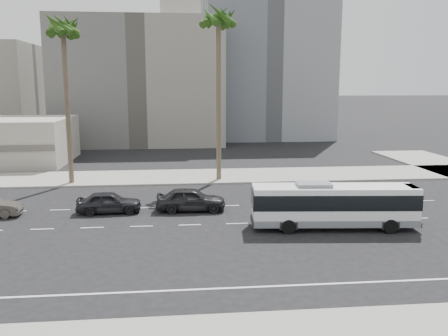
{
  "coord_description": "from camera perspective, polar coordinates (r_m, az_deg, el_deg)",
  "views": [
    {
      "loc": [
        -6.66,
        -28.46,
        8.7
      ],
      "look_at": [
        -3.44,
        4.0,
        2.9
      ],
      "focal_mm": 37.62,
      "sensor_mm": 36.0,
      "label": 1
    }
  ],
  "objects": [
    {
      "name": "palm_near",
      "position": [
        42.69,
        -0.67,
        17.3
      ],
      "size": [
        4.6,
        4.6,
        15.52
      ],
      "rotation": [
        0.0,
        0.0,
        -0.41
      ],
      "color": "brown",
      "rests_on": "ground"
    },
    {
      "name": "city_bus",
      "position": [
        29.44,
        13.22,
        -4.34
      ],
      "size": [
        10.11,
        3.1,
        2.86
      ],
      "rotation": [
        0.0,
        0.0,
        -0.09
      ],
      "color": "white",
      "rests_on": "ground"
    },
    {
      "name": "palm_mid",
      "position": [
        43.16,
        -18.97,
        15.39
      ],
      "size": [
        4.7,
        4.7,
        14.54
      ],
      "rotation": [
        0.0,
        0.0,
        -0.15
      ],
      "color": "brown",
      "rests_on": "ground"
    },
    {
      "name": "midrise_beige_west",
      "position": [
        73.66,
        -9.98,
        10.17
      ],
      "size": [
        24.0,
        18.0,
        18.0
      ],
      "primitive_type": "cube",
      "color": "slate",
      "rests_on": "ground"
    },
    {
      "name": "civic_tower",
      "position": [
        280.12,
        -4.87,
        16.22
      ],
      "size": [
        42.0,
        42.0,
        129.0
      ],
      "color": "beige",
      "rests_on": "ground"
    },
    {
      "name": "car_b",
      "position": [
        33.26,
        -13.79,
        -4.05
      ],
      "size": [
        1.93,
        4.43,
        1.49
      ],
      "primitive_type": "imported",
      "rotation": [
        0.0,
        0.0,
        1.61
      ],
      "color": "black",
      "rests_on": "ground"
    },
    {
      "name": "midrise_gray_center",
      "position": [
        81.9,
        4.78,
        13.06
      ],
      "size": [
        20.0,
        20.0,
        26.0
      ],
      "primitive_type": "cube",
      "color": "slate",
      "rests_on": "ground"
    },
    {
      "name": "car_a",
      "position": [
        32.87,
        -4.05,
        -3.8
      ],
      "size": [
        2.1,
        4.89,
        1.65
      ],
      "primitive_type": "imported",
      "rotation": [
        0.0,
        0.0,
        1.54
      ],
      "color": "black",
      "rests_on": "ground"
    },
    {
      "name": "highrise_right",
      "position": [
        264.88,
        5.83,
        15.73
      ],
      "size": [
        26.0,
        26.0,
        70.0
      ],
      "primitive_type": "cube",
      "color": "#57595D",
      "rests_on": "ground"
    },
    {
      "name": "highrise_far",
      "position": [
        299.23,
        9.48,
        14.03
      ],
      "size": [
        22.0,
        22.0,
        60.0
      ],
      "primitive_type": "cube",
      "color": "#57595D",
      "rests_on": "ground"
    },
    {
      "name": "ground",
      "position": [
        30.49,
        7.23,
        -6.57
      ],
      "size": [
        700.0,
        700.0,
        0.0
      ],
      "primitive_type": "plane",
      "color": "black",
      "rests_on": "ground"
    },
    {
      "name": "sidewalk_north",
      "position": [
        45.29,
        2.89,
        -0.9
      ],
      "size": [
        120.0,
        7.0,
        0.15
      ],
      "primitive_type": "cube",
      "color": "gray",
      "rests_on": "ground"
    }
  ]
}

